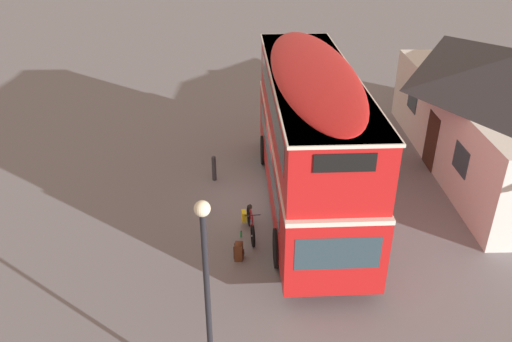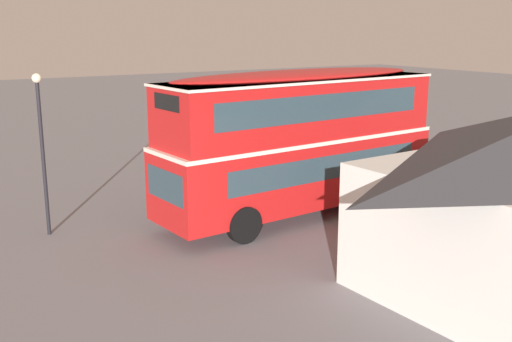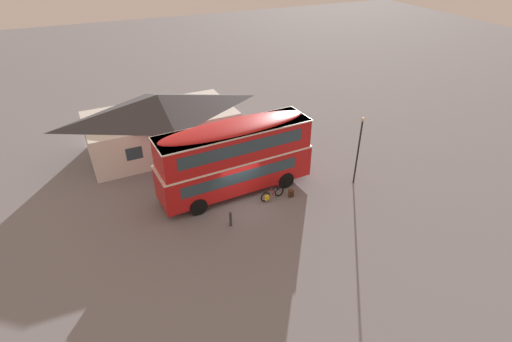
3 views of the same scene
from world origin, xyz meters
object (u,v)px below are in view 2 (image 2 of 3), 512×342
at_px(water_bottle_green_metal, 219,205).
at_px(kerb_bollard, 284,174).
at_px(touring_bicycle, 227,198).
at_px(street_lamp, 42,138).
at_px(double_decker_bus, 300,136).
at_px(backpack_on_ground, 191,204).

bearing_deg(water_bottle_green_metal, kerb_bollard, -161.40).
bearing_deg(touring_bicycle, street_lamp, -4.89).
xyz_separation_m(touring_bicycle, kerb_bollard, (-3.30, -1.44, 0.13)).
bearing_deg(touring_bicycle, double_decker_bus, 133.73).
height_order(double_decker_bus, street_lamp, street_lamp).
relative_size(touring_bicycle, kerb_bollard, 1.80).
bearing_deg(double_decker_bus, kerb_bollard, -116.01).
bearing_deg(kerb_bollard, backpack_on_ground, 14.47).
distance_m(touring_bicycle, backpack_on_ground, 1.27).
bearing_deg(kerb_bollard, touring_bicycle, 23.52).
height_order(double_decker_bus, kerb_bollard, double_decker_bus).
bearing_deg(water_bottle_green_metal, double_decker_bus, 132.77).
bearing_deg(touring_bicycle, water_bottle_green_metal, -54.66).
relative_size(street_lamp, kerb_bollard, 4.98).
bearing_deg(kerb_bollard, street_lamp, 5.81).
relative_size(double_decker_bus, water_bottle_green_metal, 46.51).
bearing_deg(street_lamp, water_bottle_green_metal, 177.58).
relative_size(backpack_on_ground, kerb_bollard, 0.59).
height_order(water_bottle_green_metal, street_lamp, street_lamp).
height_order(double_decker_bus, water_bottle_green_metal, double_decker_bus).
height_order(double_decker_bus, backpack_on_ground, double_decker_bus).
height_order(backpack_on_ground, kerb_bollard, kerb_bollard).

